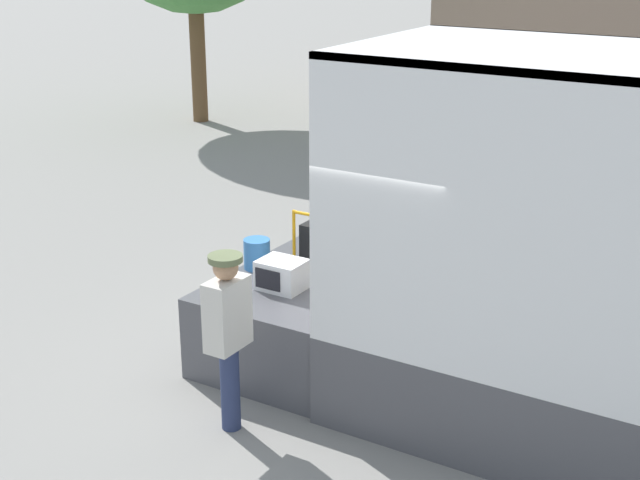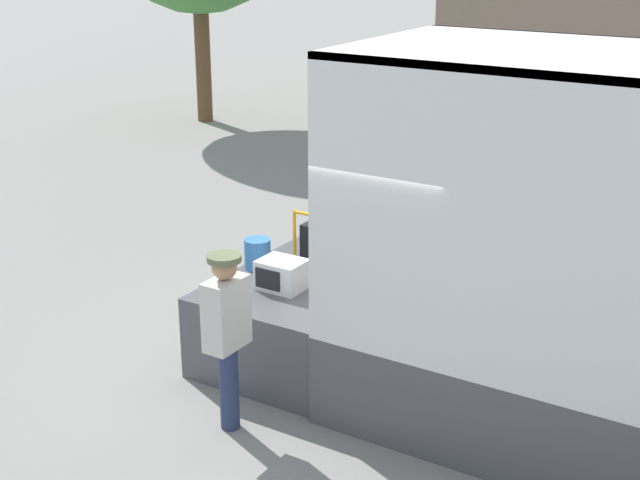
{
  "view_description": "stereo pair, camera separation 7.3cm",
  "coord_description": "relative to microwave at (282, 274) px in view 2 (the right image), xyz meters",
  "views": [
    {
      "loc": [
        3.88,
        -7.42,
        4.43
      ],
      "look_at": [
        -0.5,
        -0.2,
        1.43
      ],
      "focal_mm": 50.0,
      "sensor_mm": 36.0,
      "label": 1
    },
    {
      "loc": [
        3.95,
        -7.38,
        4.43
      ],
      "look_at": [
        -0.5,
        -0.2,
        1.43
      ],
      "focal_mm": 50.0,
      "sensor_mm": 36.0,
      "label": 2
    }
  ],
  "objects": [
    {
      "name": "worker_person",
      "position": [
        0.28,
        -1.29,
        0.02
      ],
      "size": [
        0.31,
        0.44,
        1.72
      ],
      "color": "navy",
      "rests_on": "ground"
    },
    {
      "name": "ground_plane",
      "position": [
        0.86,
        0.36,
        -1.04
      ],
      "size": [
        160.0,
        160.0,
        0.0
      ],
      "primitive_type": "plane",
      "color": "gray"
    },
    {
      "name": "tailgate_deck",
      "position": [
        0.06,
        0.36,
        -0.6
      ],
      "size": [
        1.6,
        2.28,
        0.88
      ],
      "primitive_type": "cube",
      "color": "#4C4C51",
      "rests_on": "ground"
    },
    {
      "name": "portable_generator",
      "position": [
        0.03,
        0.89,
        0.08
      ],
      "size": [
        0.67,
        0.43,
        0.61
      ],
      "color": "black",
      "rests_on": "tailgate_deck"
    },
    {
      "name": "orange_bucket",
      "position": [
        -0.55,
        0.34,
        0.01
      ],
      "size": [
        0.29,
        0.29,
        0.33
      ],
      "color": "#3370B2",
      "rests_on": "tailgate_deck"
    },
    {
      "name": "microwave",
      "position": [
        0.0,
        0.0,
        0.0
      ],
      "size": [
        0.47,
        0.39,
        0.31
      ],
      "color": "white",
      "rests_on": "tailgate_deck"
    }
  ]
}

